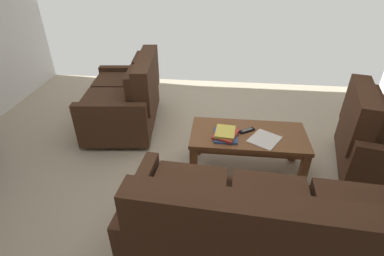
{
  "coord_description": "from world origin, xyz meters",
  "views": [
    {
      "loc": [
        -0.21,
        2.23,
        2.0
      ],
      "look_at": [
        0.01,
        0.17,
        0.7
      ],
      "focal_mm": 27.65,
      "sensor_mm": 36.0,
      "label": 1
    }
  ],
  "objects_px": {
    "armchair_side": "(381,142)",
    "loose_magazine": "(265,139)",
    "coffee_table": "(248,140)",
    "tv_remote": "(247,131)",
    "book_stack": "(226,134)",
    "loveseat_near": "(127,99)",
    "sofa_main": "(269,233)"
  },
  "relations": [
    {
      "from": "armchair_side",
      "to": "loose_magazine",
      "type": "bearing_deg",
      "value": 9.46
    },
    {
      "from": "coffee_table",
      "to": "tv_remote",
      "type": "distance_m",
      "value": 0.09
    },
    {
      "from": "book_stack",
      "to": "loose_magazine",
      "type": "xyz_separation_m",
      "value": [
        -0.37,
        0.01,
        -0.03
      ]
    },
    {
      "from": "loose_magazine",
      "to": "tv_remote",
      "type": "bearing_deg",
      "value": -7.34
    },
    {
      "from": "book_stack",
      "to": "tv_remote",
      "type": "distance_m",
      "value": 0.24
    },
    {
      "from": "loveseat_near",
      "to": "loose_magazine",
      "type": "distance_m",
      "value": 1.79
    },
    {
      "from": "loveseat_near",
      "to": "book_stack",
      "type": "height_order",
      "value": "loveseat_near"
    },
    {
      "from": "book_stack",
      "to": "coffee_table",
      "type": "bearing_deg",
      "value": -161.15
    },
    {
      "from": "loose_magazine",
      "to": "sofa_main",
      "type": "bearing_deg",
      "value": 117.93
    },
    {
      "from": "sofa_main",
      "to": "coffee_table",
      "type": "bearing_deg",
      "value": -86.12
    },
    {
      "from": "book_stack",
      "to": "tv_remote",
      "type": "xyz_separation_m",
      "value": [
        -0.21,
        -0.12,
        -0.02
      ]
    },
    {
      "from": "tv_remote",
      "to": "loose_magazine",
      "type": "distance_m",
      "value": 0.2
    },
    {
      "from": "coffee_table",
      "to": "loose_magazine",
      "type": "height_order",
      "value": "loose_magazine"
    },
    {
      "from": "tv_remote",
      "to": "book_stack",
      "type": "bearing_deg",
      "value": 29.05
    },
    {
      "from": "tv_remote",
      "to": "armchair_side",
      "type": "bearing_deg",
      "value": -177.2
    },
    {
      "from": "book_stack",
      "to": "tv_remote",
      "type": "height_order",
      "value": "book_stack"
    },
    {
      "from": "loveseat_near",
      "to": "armchair_side",
      "type": "distance_m",
      "value": 2.8
    },
    {
      "from": "coffee_table",
      "to": "loose_magazine",
      "type": "relative_size",
      "value": 4.06
    },
    {
      "from": "loose_magazine",
      "to": "book_stack",
      "type": "bearing_deg",
      "value": 30.03
    },
    {
      "from": "loveseat_near",
      "to": "sofa_main",
      "type": "bearing_deg",
      "value": 129.19
    },
    {
      "from": "sofa_main",
      "to": "armchair_side",
      "type": "xyz_separation_m",
      "value": [
        -1.21,
        -1.21,
        -0.02
      ]
    },
    {
      "from": "tv_remote",
      "to": "sofa_main",
      "type": "bearing_deg",
      "value": 94.47
    },
    {
      "from": "loveseat_near",
      "to": "tv_remote",
      "type": "height_order",
      "value": "loveseat_near"
    },
    {
      "from": "coffee_table",
      "to": "armchair_side",
      "type": "bearing_deg",
      "value": -175.4
    },
    {
      "from": "sofa_main",
      "to": "armchair_side",
      "type": "distance_m",
      "value": 1.71
    },
    {
      "from": "sofa_main",
      "to": "tv_remote",
      "type": "bearing_deg",
      "value": -85.53
    },
    {
      "from": "loveseat_near",
      "to": "book_stack",
      "type": "xyz_separation_m",
      "value": [
        -1.22,
        0.83,
        0.1
      ]
    },
    {
      "from": "sofa_main",
      "to": "armchair_side",
      "type": "bearing_deg",
      "value": -135.03
    },
    {
      "from": "armchair_side",
      "to": "tv_remote",
      "type": "distance_m",
      "value": 1.3
    },
    {
      "from": "coffee_table",
      "to": "loose_magazine",
      "type": "distance_m",
      "value": 0.18
    },
    {
      "from": "loveseat_near",
      "to": "book_stack",
      "type": "relative_size",
      "value": 4.33
    },
    {
      "from": "book_stack",
      "to": "loveseat_near",
      "type": "bearing_deg",
      "value": -34.33
    }
  ]
}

